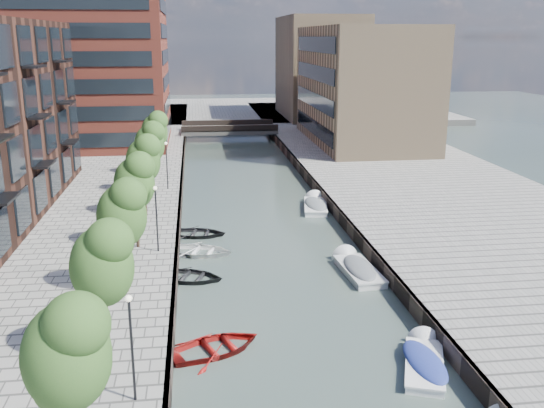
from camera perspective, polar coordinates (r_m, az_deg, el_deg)
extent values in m
plane|color=#38473F|center=(53.83, -2.04, 0.64)|extent=(300.00, 300.00, 0.00)
cube|color=gray|center=(57.37, 14.08, 1.63)|extent=(20.00, 140.00, 1.00)
cube|color=#332823|center=(53.51, -8.57, 0.94)|extent=(0.25, 140.00, 1.00)
cube|color=#332823|center=(54.58, 4.34, 1.36)|extent=(0.25, 140.00, 1.00)
cube|color=gray|center=(112.71, -4.93, 8.64)|extent=(80.00, 40.00, 1.00)
cube|color=brown|center=(77.84, -17.11, 16.46)|extent=(18.00, 18.00, 30.00)
cube|color=tan|center=(76.90, 8.49, 11.00)|extent=(12.00, 25.00, 14.00)
cube|color=tan|center=(102.07, 4.51, 12.74)|extent=(12.00, 20.00, 16.00)
cube|color=gray|center=(84.88, -4.08, 6.98)|extent=(13.00, 6.00, 0.60)
cube|color=#332823|center=(82.03, -3.97, 7.11)|extent=(13.00, 0.40, 0.80)
cube|color=#332823|center=(87.56, -4.20, 7.63)|extent=(13.00, 0.40, 0.80)
ellipsoid|color=#2F5A21|center=(18.32, -18.81, -12.82)|extent=(2.50, 2.50, 3.25)
cylinder|color=#382619|center=(25.69, -15.29, -10.87)|extent=(0.20, 0.20, 3.20)
ellipsoid|color=#2F5A21|center=(24.63, -15.74, -5.16)|extent=(2.50, 2.50, 3.25)
cylinder|color=#382619|center=(32.07, -13.67, -5.35)|extent=(0.20, 0.20, 3.20)
ellipsoid|color=#2F5A21|center=(31.23, -13.98, -0.67)|extent=(2.50, 2.50, 3.25)
cylinder|color=#382619|center=(38.66, -12.61, -1.69)|extent=(0.20, 0.20, 3.20)
ellipsoid|color=#2F5A21|center=(37.97, -12.85, 2.24)|extent=(2.50, 2.50, 3.25)
cylinder|color=#382619|center=(45.38, -11.86, 0.89)|extent=(0.20, 0.20, 3.20)
ellipsoid|color=#2F5A21|center=(44.79, -12.06, 4.27)|extent=(2.50, 2.50, 3.25)
cylinder|color=#382619|center=(52.17, -11.31, 2.81)|extent=(0.20, 0.20, 3.20)
ellipsoid|color=#2F5A21|center=(51.66, -11.47, 5.76)|extent=(2.50, 2.50, 3.25)
cylinder|color=#382619|center=(59.02, -10.89, 4.28)|extent=(0.20, 0.20, 3.20)
ellipsoid|color=#2F5A21|center=(58.56, -11.02, 6.90)|extent=(2.50, 2.50, 3.25)
cylinder|color=black|center=(22.69, -13.03, -13.26)|extent=(0.10, 0.10, 4.00)
sphere|color=#FFF2CC|center=(21.81, -13.35, -8.64)|extent=(0.24, 0.24, 0.24)
cylinder|color=black|center=(37.49, -10.80, -1.49)|extent=(0.10, 0.10, 4.00)
sphere|color=#FFF2CC|center=(36.97, -10.95, 1.47)|extent=(0.24, 0.24, 0.24)
cylinder|color=black|center=(52.99, -9.86, 3.52)|extent=(0.10, 0.10, 4.00)
sphere|color=#FFF2CC|center=(52.62, -9.96, 5.65)|extent=(0.24, 0.24, 0.24)
imported|color=black|center=(36.12, -7.90, -7.08)|extent=(5.01, 4.30, 0.87)
imported|color=#9E1311|center=(28.34, -5.31, -13.64)|extent=(5.22, 4.55, 0.90)
imported|color=white|center=(40.11, -6.91, -4.72)|extent=(5.31, 4.48, 0.94)
imported|color=black|center=(43.75, -7.08, -2.99)|extent=(4.71, 3.81, 0.86)
cube|color=silver|center=(36.83, 8.21, -6.55)|extent=(2.09, 4.82, 0.66)
cube|color=silver|center=(36.70, 8.23, -6.04)|extent=(2.18, 4.93, 0.10)
cone|color=silver|center=(38.87, 7.05, -5.23)|extent=(1.80, 1.05, 1.74)
ellipsoid|color=#595D61|center=(36.68, 8.23, -5.96)|extent=(1.95, 4.40, 0.57)
cube|color=white|center=(27.60, 14.12, -14.84)|extent=(2.86, 4.39, 0.58)
cube|color=white|center=(27.44, 14.16, -14.27)|extent=(2.95, 4.50, 0.09)
cone|color=white|center=(29.38, 14.07, -12.76)|extent=(1.71, 1.28, 1.52)
ellipsoid|color=navy|center=(27.42, 14.17, -14.19)|extent=(2.65, 4.03, 0.50)
cube|color=white|center=(50.12, 4.11, -0.45)|extent=(2.52, 4.94, 0.67)
cube|color=white|center=(50.03, 4.12, -0.06)|extent=(2.61, 5.05, 0.10)
cone|color=white|center=(52.38, 4.05, 0.31)|extent=(1.87, 1.20, 1.74)
ellipsoid|color=slate|center=(50.01, 4.12, 0.00)|extent=(2.35, 4.52, 0.57)
imported|color=#979A9B|center=(81.47, 3.98, 6.84)|extent=(2.33, 3.81, 1.21)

